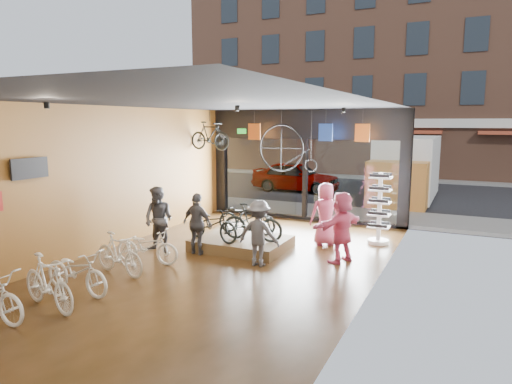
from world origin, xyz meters
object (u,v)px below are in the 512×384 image
Objects in this scene: floor_bike_4 at (147,246)px; display_bike_mid at (253,222)px; customer_4 at (325,214)px; penny_farthing at (290,150)px; sunglasses_rack at (379,208)px; customer_5 at (341,227)px; customer_1 at (159,220)px; street_car at (296,176)px; floor_bike_1 at (48,283)px; customer_2 at (198,224)px; customer_3 at (259,233)px; box_truck at (405,170)px; floor_bike_3 at (119,254)px; display_bike_right at (247,218)px; floor_bike_2 at (77,271)px; display_platform at (242,243)px; display_bike_left at (212,223)px; hung_bike at (210,136)px.

display_bike_mid is at bearing -53.35° from floor_bike_4.
penny_farthing reaches higher than customer_4.
customer_5 is at bearing -113.00° from sunglasses_rack.
customer_1 is 4.69m from customer_5.
display_bike_mid is at bearing -150.49° from sunglasses_rack.
floor_bike_1 is at bearing -176.43° from street_car.
customer_4 reaches higher than display_bike_mid.
customer_5 is (3.51, 0.94, 0.07)m from customer_2.
box_truck is at bearing -101.07° from customer_3.
floor_bike_3 is 6.61m from penny_farthing.
display_bike_right is (2.22, -9.84, 0.02)m from street_car.
customer_1 is at bearing -115.97° from penny_farthing.
floor_bike_2 is (-4.43, -13.59, -0.91)m from box_truck.
display_platform is 1.38× the size of display_bike_left.
floor_bike_2 is 0.99× the size of customer_4.
street_car reaches higher than floor_bike_2.
floor_bike_2 is 0.91× the size of penny_farthing.
hung_bike is (-2.87, 2.67, 2.13)m from display_bike_mid.
street_car is 13.39m from floor_bike_3.
customer_4 is at bearing 35.79° from display_platform.
box_truck is 9.32m from customer_5.
floor_bike_3 is at bearing 142.75° from display_bike_mid.
customer_3 is 0.79× the size of sunglasses_rack.
display_bike_right is at bearing -10.77° from display_bike_left.
customer_3 is at bearing -47.16° from display_platform.
customer_2 reaches higher than floor_bike_1.
penny_farthing is at bearing 154.33° from sunglasses_rack.
street_car is 2.47× the size of floor_bike_2.
display_bike_left is 1.09× the size of customer_2.
display_bike_left is at bearing -19.54° from customer_3.
customer_1 is at bearing 111.08° from display_bike_mid.
penny_farthing reaches higher than display_bike_left.
sunglasses_rack is (4.70, 4.25, 0.58)m from floor_bike_4.
customer_5 is (2.80, -0.47, 0.12)m from display_bike_right.
street_car reaches higher than display_bike_left.
street_car is 9.88m from sunglasses_rack.
floor_bike_4 is 0.85× the size of penny_farthing.
customer_3 is 2.03m from customer_5.
floor_bike_4 is at bearing 132.68° from display_bike_mid.
floor_bike_3 is (-0.17, 2.03, -0.03)m from floor_bike_1.
customer_5 is at bearing 0.52° from display_platform.
customer_5 reaches higher than floor_bike_3.
floor_bike_1 is (0.96, -15.39, -0.22)m from street_car.
box_truck is 2.89× the size of display_platform.
display_bike_left is 4.23m from hung_bike.
customer_1 is at bearing 0.69° from customer_3.
floor_bike_4 is (-4.41, -11.44, -0.94)m from box_truck.
display_bike_right is at bearing -162.95° from sunglasses_rack.
penny_farthing is (2.04, 4.19, 1.64)m from customer_1.
customer_2 is 4.38m from hung_bike.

